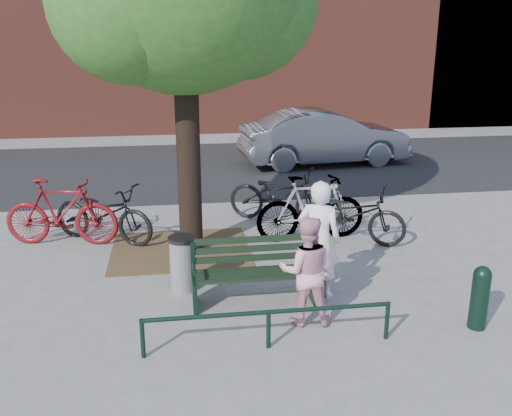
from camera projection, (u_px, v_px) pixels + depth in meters
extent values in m
plane|color=gray|center=(254.00, 303.00, 8.10)|extent=(90.00, 90.00, 0.00)
cube|color=brown|center=(181.00, 250.00, 10.04)|extent=(2.40, 2.00, 0.02)
cube|color=black|center=(212.00, 167.00, 16.13)|extent=(40.00, 7.00, 0.01)
cube|color=black|center=(195.00, 292.00, 7.92)|extent=(0.06, 0.52, 0.45)
cube|color=black|center=(193.00, 257.00, 8.00)|extent=(0.06, 0.06, 0.44)
cylinder|color=black|center=(194.00, 268.00, 7.70)|extent=(0.04, 0.36, 0.04)
cube|color=black|center=(312.00, 285.00, 8.15)|extent=(0.06, 0.52, 0.45)
cube|color=black|center=(310.00, 250.00, 8.24)|extent=(0.06, 0.06, 0.44)
cylinder|color=black|center=(315.00, 261.00, 7.94)|extent=(0.04, 0.36, 0.04)
cube|color=black|center=(254.00, 274.00, 7.97)|extent=(1.64, 0.46, 0.04)
cube|color=black|center=(252.00, 249.00, 8.10)|extent=(1.64, 0.03, 0.47)
cylinder|color=black|center=(143.00, 339.00, 6.69)|extent=(0.06, 0.06, 0.50)
cylinder|color=black|center=(268.00, 329.00, 6.89)|extent=(0.06, 0.06, 0.50)
cylinder|color=black|center=(387.00, 320.00, 7.10)|extent=(0.06, 0.06, 0.50)
cylinder|color=black|center=(269.00, 312.00, 6.82)|extent=(3.00, 0.06, 0.06)
cylinder|color=black|center=(188.00, 144.00, 9.50)|extent=(0.40, 0.40, 3.80)
sphere|color=#255219|center=(129.00, 2.00, 8.36)|extent=(2.40, 2.40, 2.40)
imported|color=white|center=(319.00, 239.00, 8.12)|extent=(0.75, 0.65, 1.72)
imported|color=pink|center=(306.00, 271.00, 7.37)|extent=(0.79, 0.65, 1.47)
cylinder|color=black|center=(479.00, 301.00, 7.33)|extent=(0.23, 0.23, 0.74)
sphere|color=black|center=(483.00, 275.00, 7.22)|extent=(0.23, 0.23, 0.23)
cylinder|color=gray|center=(183.00, 265.00, 8.42)|extent=(0.37, 0.37, 0.78)
cylinder|color=black|center=(182.00, 239.00, 8.29)|extent=(0.41, 0.41, 0.06)
imported|color=black|center=(103.00, 213.00, 10.32)|extent=(2.15, 1.65, 1.08)
imported|color=#5D0D10|center=(61.00, 212.00, 10.15)|extent=(2.11, 0.93, 1.22)
imported|color=black|center=(279.00, 195.00, 11.39)|extent=(2.22, 1.71, 1.12)
imported|color=gray|center=(311.00, 208.00, 10.38)|extent=(2.08, 0.73, 1.23)
imported|color=black|center=(351.00, 214.00, 10.32)|extent=(2.08, 1.59, 1.05)
imported|color=slate|center=(324.00, 137.00, 16.29)|extent=(4.91, 2.14, 1.57)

